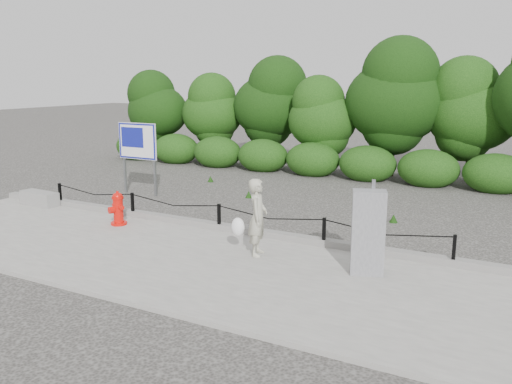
{
  "coord_description": "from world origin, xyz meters",
  "views": [
    {
      "loc": [
        6.3,
        -9.88,
        3.46
      ],
      "look_at": [
        0.83,
        0.2,
        1.0
      ],
      "focal_mm": 38.0,
      "sensor_mm": 36.0,
      "label": 1
    }
  ],
  "objects_px": {
    "concrete_block": "(40,198)",
    "advertising_sign": "(138,144)",
    "pedestrian": "(257,218)",
    "utility_cabinet": "(368,233)",
    "fire_hydrant": "(118,209)"
  },
  "relations": [
    {
      "from": "pedestrian",
      "to": "utility_cabinet",
      "type": "relative_size",
      "value": 0.91
    },
    {
      "from": "pedestrian",
      "to": "concrete_block",
      "type": "height_order",
      "value": "pedestrian"
    },
    {
      "from": "pedestrian",
      "to": "advertising_sign",
      "type": "relative_size",
      "value": 0.7
    },
    {
      "from": "concrete_block",
      "to": "advertising_sign",
      "type": "height_order",
      "value": "advertising_sign"
    },
    {
      "from": "fire_hydrant",
      "to": "pedestrian",
      "type": "height_order",
      "value": "pedestrian"
    },
    {
      "from": "pedestrian",
      "to": "utility_cabinet",
      "type": "height_order",
      "value": "utility_cabinet"
    },
    {
      "from": "fire_hydrant",
      "to": "pedestrian",
      "type": "bearing_deg",
      "value": 16.16
    },
    {
      "from": "fire_hydrant",
      "to": "utility_cabinet",
      "type": "height_order",
      "value": "utility_cabinet"
    },
    {
      "from": "fire_hydrant",
      "to": "concrete_block",
      "type": "xyz_separation_m",
      "value": [
        -3.21,
        0.47,
        -0.2
      ]
    },
    {
      "from": "utility_cabinet",
      "to": "advertising_sign",
      "type": "bearing_deg",
      "value": 136.45
    },
    {
      "from": "pedestrian",
      "to": "utility_cabinet",
      "type": "xyz_separation_m",
      "value": [
        2.18,
        0.02,
        0.01
      ]
    },
    {
      "from": "concrete_block",
      "to": "utility_cabinet",
      "type": "xyz_separation_m",
      "value": [
        9.24,
        -0.84,
        0.56
      ]
    },
    {
      "from": "utility_cabinet",
      "to": "concrete_block",
      "type": "bearing_deg",
      "value": 154.51
    },
    {
      "from": "fire_hydrant",
      "to": "advertising_sign",
      "type": "height_order",
      "value": "advertising_sign"
    },
    {
      "from": "pedestrian",
      "to": "advertising_sign",
      "type": "bearing_deg",
      "value": 42.71
    }
  ]
}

